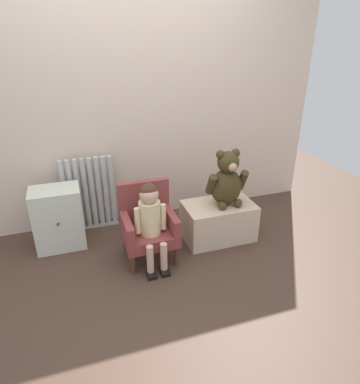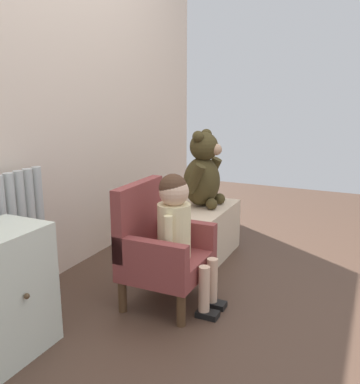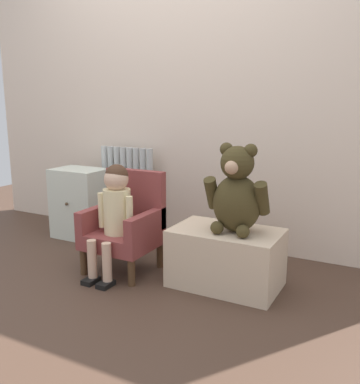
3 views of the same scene
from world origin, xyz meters
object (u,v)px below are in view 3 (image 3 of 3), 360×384
at_px(radiator, 127,192).
at_px(low_bench, 226,258).
at_px(child_figure, 115,205).
at_px(small_dresser, 80,203).
at_px(child_armchair, 126,224).
at_px(large_teddy_bear, 237,194).

xyz_separation_m(radiator, low_bench, (1.08, -0.55, -0.18)).
xyz_separation_m(child_figure, low_bench, (0.67, 0.17, -0.28)).
bearing_deg(small_dresser, child_armchair, -28.16).
relative_size(child_armchair, low_bench, 1.01).
height_order(child_figure, large_teddy_bear, large_teddy_bear).
bearing_deg(child_armchair, large_teddy_bear, 4.17).
bearing_deg(small_dresser, child_figure, -34.56).
xyz_separation_m(small_dresser, large_teddy_bear, (1.43, -0.32, 0.29)).
bearing_deg(large_teddy_bear, radiator, 153.91).
distance_m(low_bench, large_teddy_bear, 0.40).
xyz_separation_m(radiator, child_armchair, (0.41, -0.61, -0.06)).
relative_size(low_bench, large_teddy_bear, 1.24).
height_order(radiator, small_dresser, radiator).
distance_m(child_armchair, low_bench, 0.68).
xyz_separation_m(child_armchair, child_figure, (-0.00, -0.11, 0.15)).
xyz_separation_m(low_bench, large_teddy_bear, (0.06, -0.01, 0.39)).
distance_m(child_armchair, child_figure, 0.19).
height_order(radiator, child_figure, radiator).
xyz_separation_m(radiator, child_figure, (0.41, -0.72, 0.10)).
bearing_deg(large_teddy_bear, small_dresser, 167.22).
bearing_deg(small_dresser, large_teddy_bear, -12.78).
height_order(small_dresser, child_figure, child_figure).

